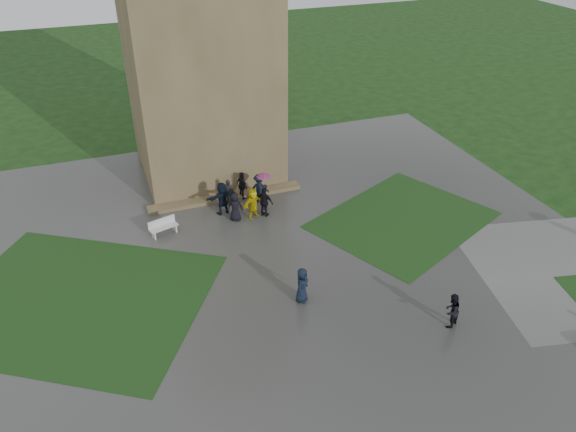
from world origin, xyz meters
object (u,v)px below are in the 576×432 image
object	(u,v)px
tower	(197,24)
pedestrian_mid	(302,285)
bench	(163,227)
pedestrian_near	(452,311)

from	to	relation	value
tower	pedestrian_mid	world-z (taller)	tower
pedestrian_mid	bench	bearing A→B (deg)	72.89
tower	bench	xyz separation A→B (m)	(-4.00, -6.91, -8.53)
pedestrian_mid	pedestrian_near	size ratio (longest dim) A/B	1.05
tower	pedestrian_mid	size ratio (longest dim) A/B	10.74
pedestrian_mid	pedestrian_near	bearing A→B (deg)	-85.00
tower	pedestrian_near	world-z (taller)	tower
tower	bench	bearing A→B (deg)	-120.08
tower	pedestrian_near	size ratio (longest dim) A/B	11.30
tower	pedestrian_mid	distance (m)	16.56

